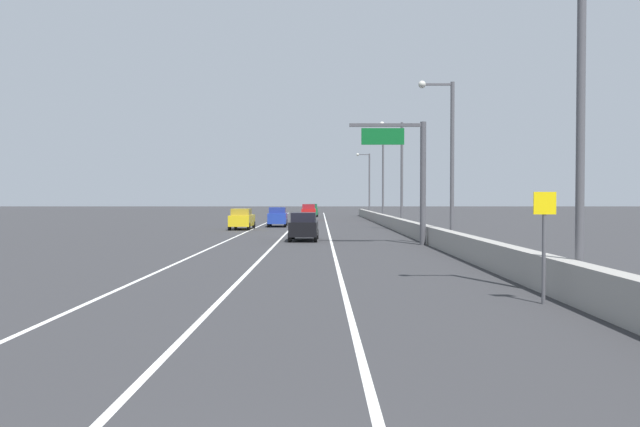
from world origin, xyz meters
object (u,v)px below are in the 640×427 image
object	(u,v)px
lamp_post_right_fourth	(381,176)
car_black_0	(304,227)
speed_advisory_sign	(544,238)
lamp_post_right_second	(448,151)
lamp_post_right_near	(572,98)
car_blue_3	(278,217)
car_green_1	(312,210)
lamp_post_right_fifth	(368,180)
overhead_sign_gantry	(411,167)
lamp_post_right_third	(399,168)
car_yellow_2	(242,219)
car_red_4	(309,212)

from	to	relation	value
lamp_post_right_fourth	car_black_0	xyz separation A→B (m)	(-8.49, -33.50, -4.69)
speed_advisory_sign	lamp_post_right_fourth	distance (m)	58.52
lamp_post_right_second	lamp_post_right_fourth	size ratio (longest dim) A/B	1.00
lamp_post_right_near	car_blue_3	distance (m)	46.48
lamp_post_right_near	car_green_1	bearing A→B (deg)	96.00
lamp_post_right_fourth	lamp_post_right_fifth	distance (m)	19.16
overhead_sign_gantry	car_black_0	world-z (taller)	overhead_sign_gantry
overhead_sign_gantry	car_black_0	bearing A→B (deg)	150.19
lamp_post_right_third	lamp_post_right_second	bearing A→B (deg)	-88.72
overhead_sign_gantry	car_blue_3	bearing A→B (deg)	111.75
lamp_post_right_near	car_black_0	world-z (taller)	lamp_post_right_near
car_green_1	car_yellow_2	world-z (taller)	car_green_1
car_green_1	car_red_4	size ratio (longest dim) A/B	1.04
lamp_post_right_near	lamp_post_right_second	size ratio (longest dim) A/B	1.00
car_green_1	car_red_4	distance (m)	15.59
lamp_post_right_second	lamp_post_right_fifth	xyz separation A→B (m)	(-0.28, 57.49, 0.00)
lamp_post_right_fourth	car_yellow_2	distance (m)	23.97
car_blue_3	car_red_4	size ratio (longest dim) A/B	1.05
overhead_sign_gantry	car_blue_3	distance (m)	26.80
speed_advisory_sign	overhead_sign_gantry	bearing A→B (deg)	91.20
overhead_sign_gantry	car_black_0	distance (m)	8.52
lamp_post_right_near	lamp_post_right_fourth	xyz separation A→B (m)	(0.37, 57.49, 0.00)
lamp_post_right_third	car_red_4	size ratio (longest dim) A/B	2.24
lamp_post_right_fifth	car_yellow_2	distance (m)	40.57
lamp_post_right_fourth	lamp_post_right_near	bearing A→B (deg)	-90.37
overhead_sign_gantry	lamp_post_right_near	world-z (taller)	lamp_post_right_near
car_black_0	speed_advisory_sign	bearing A→B (deg)	-74.13
lamp_post_right_fourth	speed_advisory_sign	bearing A→B (deg)	-91.39
car_black_0	car_blue_3	size ratio (longest dim) A/B	0.94
lamp_post_right_near	car_red_4	xyz separation A→B (m)	(-8.52, 63.41, -4.59)
lamp_post_right_fifth	car_yellow_2	bearing A→B (deg)	-111.03
lamp_post_right_second	car_blue_3	distance (m)	28.66
car_yellow_2	lamp_post_right_third	bearing A→B (deg)	-2.86
lamp_post_right_fourth	overhead_sign_gantry	bearing A→B (deg)	-92.86
car_green_1	car_yellow_2	size ratio (longest dim) A/B	1.00
car_blue_3	overhead_sign_gantry	bearing A→B (deg)	-68.25
lamp_post_right_second	lamp_post_right_fifth	size ratio (longest dim) A/B	1.00
overhead_sign_gantry	speed_advisory_sign	distance (m)	21.28
speed_advisory_sign	lamp_post_right_near	size ratio (longest dim) A/B	0.31
car_yellow_2	lamp_post_right_near	bearing A→B (deg)	-70.01
overhead_sign_gantry	lamp_post_right_near	xyz separation A→B (m)	(1.50, -20.19, 0.91)
lamp_post_right_second	car_yellow_2	xyz separation A→B (m)	(-14.73, 19.88, -4.68)
lamp_post_right_near	lamp_post_right_fourth	distance (m)	57.49
lamp_post_right_third	car_green_1	size ratio (longest dim) A/B	2.14
overhead_sign_gantry	lamp_post_right_second	world-z (taller)	lamp_post_right_second
lamp_post_right_fourth	car_red_4	size ratio (longest dim) A/B	2.24
speed_advisory_sign	lamp_post_right_third	bearing A→B (deg)	88.31
overhead_sign_gantry	lamp_post_right_second	xyz separation A→B (m)	(2.02, -1.03, 0.91)
car_black_0	car_yellow_2	xyz separation A→B (m)	(-6.08, 15.05, 0.01)
lamp_post_right_second	lamp_post_right_near	bearing A→B (deg)	-91.58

